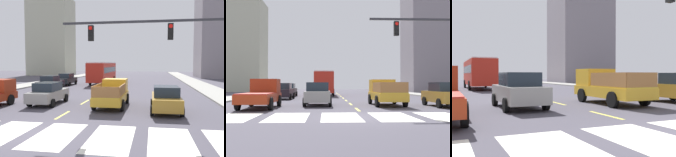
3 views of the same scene
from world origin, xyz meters
TOP-DOWN VIEW (x-y plane):
  - sidewalk_right at (12.17, 18.00)m, footprint 3.28×110.00m
  - crosswalk_stripe_2 at (-3.76, 0.00)m, footprint 1.87×3.98m
  - crosswalk_stripe_3 at (-1.25, 0.00)m, footprint 1.87×3.98m
  - lane_dash_0 at (0.00, 4.00)m, footprint 0.16×2.40m
  - lane_dash_1 at (0.00, 9.00)m, footprint 0.16×2.40m
  - lane_dash_2 at (0.00, 14.00)m, footprint 0.16×2.40m
  - lane_dash_3 at (0.00, 19.00)m, footprint 0.16×2.40m
  - lane_dash_4 at (0.00, 24.00)m, footprint 0.16×2.40m
  - lane_dash_5 at (0.00, 29.00)m, footprint 0.16×2.40m
  - lane_dash_6 at (0.00, 34.00)m, footprint 0.16×2.40m
  - lane_dash_7 at (0.00, 39.00)m, footprint 0.16×2.40m
  - pickup_stakebed at (2.54, 7.78)m, footprint 2.18×5.20m
  - city_bus at (-2.23, 26.76)m, footprint 2.72×10.80m
  - sedan_far at (-2.57, 7.62)m, footprint 2.02×4.40m

SIDE VIEW (x-z plane):
  - lane_dash_0 at x=0.00m, z-range 0.00..0.01m
  - lane_dash_1 at x=0.00m, z-range 0.00..0.01m
  - lane_dash_2 at x=0.00m, z-range 0.00..0.01m
  - lane_dash_3 at x=0.00m, z-range 0.00..0.01m
  - lane_dash_4 at x=0.00m, z-range 0.00..0.01m
  - lane_dash_5 at x=0.00m, z-range 0.00..0.01m
  - lane_dash_6 at x=0.00m, z-range 0.00..0.01m
  - lane_dash_7 at x=0.00m, z-range 0.00..0.01m
  - crosswalk_stripe_2 at x=-3.76m, z-range 0.00..0.01m
  - crosswalk_stripe_3 at x=-1.25m, z-range 0.00..0.01m
  - sidewalk_right at x=12.17m, z-range 0.00..0.15m
  - sedan_far at x=-2.57m, z-range 0.00..1.72m
  - pickup_stakebed at x=2.54m, z-range -0.04..1.92m
  - city_bus at x=-2.23m, z-range 0.29..3.61m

